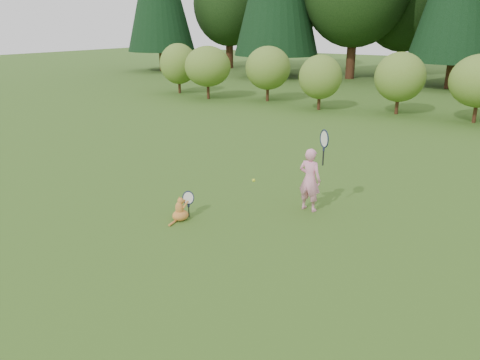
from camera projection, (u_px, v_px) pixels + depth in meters
The scene contains 5 objects.
ground at pixel (208, 225), 8.81m from camera, with size 100.00×100.00×0.00m, color #2D5016.
shrub_row at pixel (401, 81), 18.72m from camera, with size 28.00×3.00×2.80m, color #5D7624, non-canonical shape.
child at pixel (310, 178), 9.29m from camera, with size 0.70×0.43×1.93m.
cat at pixel (180, 208), 8.96m from camera, with size 0.41×0.71×0.63m.
tennis_ball at pixel (254, 180), 9.18m from camera, with size 0.06×0.06×0.06m.
Camera 1 is at (4.88, -6.47, 3.61)m, focal length 35.00 mm.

